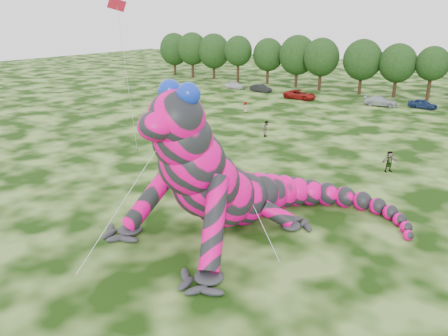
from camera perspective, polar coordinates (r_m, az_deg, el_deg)
name	(u,v)px	position (r m, az deg, el deg)	size (l,w,h in m)	color
ground	(233,235)	(28.01, 1.24, -8.75)	(240.00, 240.00, 0.00)	#16330A
inflatable_gecko	(239,151)	(27.98, 2.02, 2.24)	(16.74, 19.88, 9.94)	#EF0077
flying_kite	(118,17)	(39.57, -13.63, 18.64)	(3.45, 4.59, 15.02)	red
tree_0	(174,54)	(105.31, -6.49, 14.56)	(6.91, 6.22, 9.51)	black
tree_1	(192,55)	(100.48, -4.15, 14.50)	(6.74, 6.07, 9.81)	black
tree_2	(214,56)	(97.88, -1.34, 14.37)	(7.04, 6.34, 9.64)	black
tree_3	(238,59)	(92.44, 1.85, 14.01)	(5.81, 5.23, 9.44)	black
tree_4	(268,61)	(90.82, 5.76, 13.71)	(6.22, 5.60, 9.06)	black
tree_5	(297,61)	(87.64, 9.53, 13.60)	(7.16, 6.44, 9.80)	black
tree_6	(321,64)	(83.87, 12.54, 13.06)	(6.52, 5.86, 9.49)	black
tree_7	(362,67)	(81.53, 17.55, 12.47)	(6.68, 6.01, 9.48)	black
tree_8	(397,71)	(80.24, 21.63, 11.73)	(6.14, 5.53, 8.94)	black
tree_9	(431,73)	(79.62, 25.42, 11.09)	(5.27, 4.74, 8.68)	black
car_0	(235,85)	(84.70, 1.44, 10.76)	(1.53, 3.80, 1.30)	silver
car_1	(261,88)	(81.14, 4.81, 10.35)	(1.43, 4.11, 1.35)	black
car_2	(300,95)	(74.73, 9.89, 9.43)	(2.51, 5.44, 1.51)	maroon
car_3	(381,101)	(72.17, 19.79, 8.21)	(2.01, 4.94, 1.43)	#A9AEB1
car_4	(423,104)	(72.38, 24.54, 7.63)	(1.65, 4.10, 1.40)	navy
spectator_5	(389,162)	(41.35, 20.78, 0.79)	(1.75, 0.56, 1.88)	gray
spectator_4	(245,107)	(63.11, 2.82, 7.93)	(0.77, 0.50, 1.57)	gray
spectator_1	(267,129)	(50.52, 5.57, 5.13)	(0.88, 0.68, 1.80)	gray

